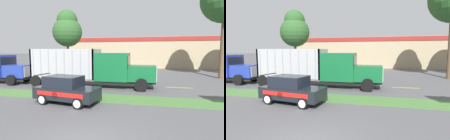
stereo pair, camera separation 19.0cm
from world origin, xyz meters
The scene contains 9 objects.
grass_verge centered at (0.00, 6.58, 0.03)m, with size 120.00×2.07×0.06m, color #477538.
centre_line_2 centered at (-11.22, 11.61, 0.00)m, with size 2.40×0.14×0.01m, color yellow.
centre_line_3 centered at (-5.82, 11.61, 0.00)m, with size 2.40×0.14×0.01m, color yellow.
centre_line_4 centered at (-0.42, 11.61, 0.00)m, with size 2.40×0.14×0.01m, color yellow.
centre_line_5 centered at (4.98, 11.61, 0.00)m, with size 2.40×0.14×0.01m, color yellow.
dump_truck_mid centered at (-2.08, 10.42, 1.65)m, with size 11.66×2.65×3.54m.
rally_car centered at (-2.87, 4.96, 0.89)m, with size 4.28×2.30×1.79m.
store_building_backdrop centered at (1.56, 36.29, 3.11)m, with size 34.27×12.10×6.22m.
tree_behind_left centered at (-10.88, 21.51, 6.92)m, with size 4.73×4.73×10.00m.
Camera 1 is at (2.32, -5.13, 3.29)m, focal length 28.00 mm.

